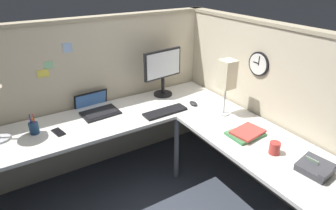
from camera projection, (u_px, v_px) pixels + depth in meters
name	position (u px, v px, depth m)	size (l,w,h in m)	color
ground_plane	(171.00, 191.00, 2.81)	(6.80, 6.80, 0.00)	#383D47
cubicle_wall_back	(97.00, 95.00, 2.96)	(2.57, 0.12, 1.58)	beige
cubicle_wall_right	(265.00, 109.00, 2.67)	(0.12, 2.37, 1.58)	beige
desk	(160.00, 144.00, 2.43)	(2.35, 2.15, 0.73)	silver
monitor	(163.00, 69.00, 2.99)	(0.46, 0.20, 0.50)	black
laptop	(96.00, 108.00, 2.78)	(0.36, 0.40, 0.22)	black
keyboard	(165.00, 112.00, 2.73)	(0.43, 0.14, 0.02)	black
computer_mouse	(193.00, 103.00, 2.88)	(0.06, 0.10, 0.03)	#232326
pen_cup	(34.00, 128.00, 2.37)	(0.08, 0.08, 0.18)	navy
cell_phone	(58.00, 132.00, 2.40)	(0.07, 0.14, 0.01)	black
office_phone	(316.00, 168.00, 1.92)	(0.21, 0.22, 0.11)	#38383D
book_stack	(246.00, 133.00, 2.36)	(0.30, 0.23, 0.04)	#3F7F4C
desk_lamp_paper	(227.00, 76.00, 2.54)	(0.13, 0.13, 0.53)	#B7BABF
coffee_mug	(275.00, 148.00, 2.12)	(0.08, 0.08, 0.10)	#B2332D
wall_clock	(259.00, 64.00, 2.54)	(0.04, 0.22, 0.22)	black
pinned_note_leftmost	(43.00, 73.00, 2.54)	(0.10, 0.00, 0.07)	#EAD84C
pinned_note_middle	(49.00, 65.00, 2.54)	(0.08, 0.00, 0.06)	#8CCC99
pinned_note_rightmost	(68.00, 48.00, 2.57)	(0.08, 0.00, 0.08)	#99B7E5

